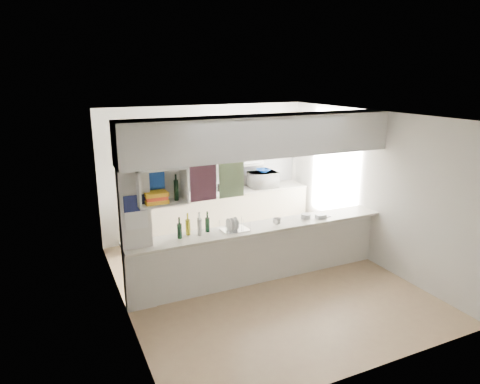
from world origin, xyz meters
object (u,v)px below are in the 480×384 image
dish_rack (235,225)px  bowl (263,171)px  microwave (263,180)px  wine_bottles (194,227)px

dish_rack → bowl: bearing=50.2°
dish_rack → microwave: bearing=50.1°
bowl → dish_rack: 2.60m
dish_rack → wine_bottles: wine_bottles is taller
dish_rack → wine_bottles: bearing=170.4°
microwave → dish_rack: size_ratio=1.42×
bowl → microwave: bearing=24.1°
dish_rack → wine_bottles: (-0.61, 0.07, 0.04)m
microwave → wine_bottles: wine_bottles is taller
microwave → dish_rack: (-1.56, -2.07, -0.08)m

